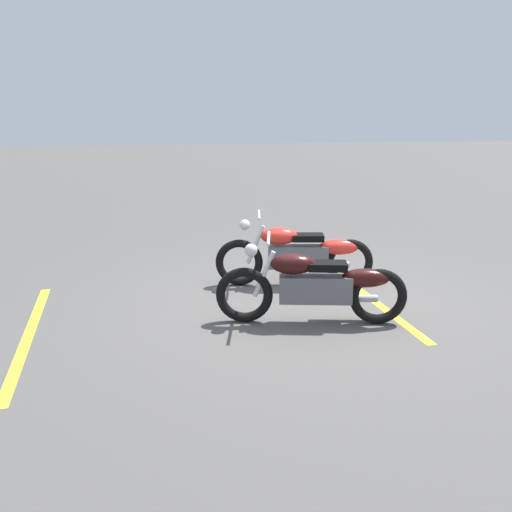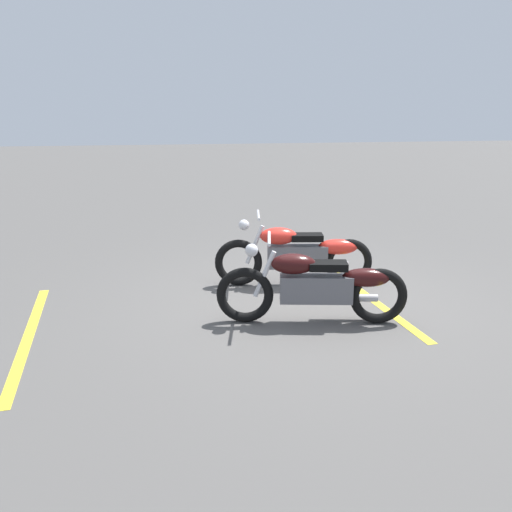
% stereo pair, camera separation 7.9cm
% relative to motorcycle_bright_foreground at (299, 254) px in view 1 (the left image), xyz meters
% --- Properties ---
extents(ground_plane, '(60.00, 60.00, 0.00)m').
position_rel_motorcycle_bright_foreground_xyz_m(ground_plane, '(0.04, 0.69, -0.46)').
color(ground_plane, '#514F4C').
extents(motorcycle_bright_foreground, '(2.22, 0.64, 1.04)m').
position_rel_motorcycle_bright_foreground_xyz_m(motorcycle_bright_foreground, '(0.00, 0.00, 0.00)').
color(motorcycle_bright_foreground, black).
rests_on(motorcycle_bright_foreground, ground).
extents(motorcycle_dark_foreground, '(2.21, 0.70, 1.04)m').
position_rel_motorcycle_bright_foreground_xyz_m(motorcycle_dark_foreground, '(0.12, 1.40, 0.00)').
color(motorcycle_dark_foreground, black).
rests_on(motorcycle_dark_foreground, ground).
extents(parking_stripe_near, '(0.38, 3.20, 0.01)m').
position_rel_motorcycle_bright_foreground_xyz_m(parking_stripe_near, '(-0.82, 0.63, -0.46)').
color(parking_stripe_near, yellow).
rests_on(parking_stripe_near, ground).
extents(parking_stripe_mid, '(0.38, 3.20, 0.01)m').
position_rel_motorcycle_bright_foreground_xyz_m(parking_stripe_mid, '(3.39, 1.25, -0.46)').
color(parking_stripe_mid, yellow).
rests_on(parking_stripe_mid, ground).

